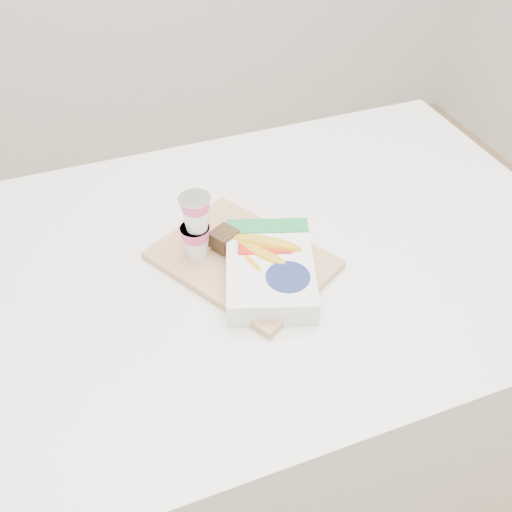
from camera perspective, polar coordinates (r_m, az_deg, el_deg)
The scene contains 6 objects.
room at distance 0.97m, azimuth 0.36°, elevation 15.62°, with size 4.00×4.00×4.00m.
table at distance 1.55m, azimuth 0.22°, elevation -13.59°, with size 1.35×0.90×1.01m, color silver.
cutting_board at distance 1.13m, azimuth -1.32°, elevation -0.39°, with size 0.24×0.33×0.02m, color tan.
bananas at distance 1.10m, azimuth -0.38°, elevation 0.32°, with size 0.17×0.19×0.06m.
yogurt_stack at distance 1.08m, azimuth -6.06°, elevation 3.06°, with size 0.06×0.06×0.14m.
cereal_box at distance 1.08m, azimuth 1.39°, elevation -1.34°, with size 0.23×0.28×0.05m.
Camera 1 is at (-0.31, -0.80, 1.79)m, focal length 40.00 mm.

